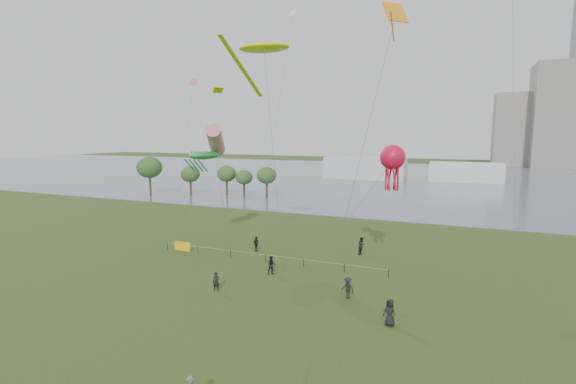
% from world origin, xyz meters
% --- Properties ---
extents(ground_plane, '(400.00, 400.00, 0.00)m').
position_xyz_m(ground_plane, '(0.00, 0.00, 0.00)').
color(ground_plane, '#213511').
extents(lake, '(400.00, 120.00, 0.08)m').
position_xyz_m(lake, '(0.00, 100.00, 0.02)').
color(lake, slate).
rests_on(lake, ground_plane).
extents(building_mid, '(20.00, 20.00, 38.00)m').
position_xyz_m(building_mid, '(46.00, 162.00, 19.00)').
color(building_mid, gray).
rests_on(building_mid, ground_plane).
extents(building_low, '(16.00, 18.00, 28.00)m').
position_xyz_m(building_low, '(32.00, 168.00, 14.00)').
color(building_low, gray).
rests_on(building_low, ground_plane).
extents(pavilion_left, '(22.00, 8.00, 6.00)m').
position_xyz_m(pavilion_left, '(-12.00, 95.00, 3.00)').
color(pavilion_left, silver).
rests_on(pavilion_left, ground_plane).
extents(pavilion_right, '(18.00, 7.00, 5.00)m').
position_xyz_m(pavilion_right, '(14.00, 98.00, 2.50)').
color(pavilion_right, silver).
rests_on(pavilion_right, ground_plane).
extents(trees, '(27.73, 11.02, 7.94)m').
position_xyz_m(trees, '(-35.80, 49.92, 4.87)').
color(trees, '#3C291B').
rests_on(trees, ground_plane).
extents(fence, '(24.07, 0.07, 1.05)m').
position_xyz_m(fence, '(-10.77, 15.42, 0.55)').
color(fence, black).
rests_on(fence, ground_plane).
extents(spectator_a, '(1.05, 1.02, 1.70)m').
position_xyz_m(spectator_a, '(-2.59, 12.37, 0.85)').
color(spectator_a, black).
rests_on(spectator_a, ground_plane).
extents(spectator_b, '(1.26, 0.99, 1.71)m').
position_xyz_m(spectator_b, '(5.17, 9.59, 0.86)').
color(spectator_b, black).
rests_on(spectator_b, ground_plane).
extents(spectator_c, '(0.60, 1.01, 1.62)m').
position_xyz_m(spectator_c, '(-7.30, 18.56, 0.81)').
color(spectator_c, black).
rests_on(spectator_c, ground_plane).
extents(spectator_d, '(1.06, 0.93, 1.83)m').
position_xyz_m(spectator_d, '(8.91, 6.17, 0.92)').
color(spectator_d, black).
rests_on(spectator_d, ground_plane).
extents(spectator_f, '(0.67, 0.55, 1.57)m').
position_xyz_m(spectator_f, '(-5.08, 7.05, 0.78)').
color(spectator_f, black).
rests_on(spectator_f, ground_plane).
extents(spectator_g, '(0.93, 1.07, 1.88)m').
position_xyz_m(spectator_g, '(3.55, 21.73, 0.94)').
color(spectator_g, black).
rests_on(spectator_g, ground_plane).
extents(kite_stingray, '(5.07, 10.04, 20.81)m').
position_xyz_m(kite_stingray, '(-4.46, 14.88, 20.34)').
color(kite_stingray, '#3F3F42').
extents(kite_windsock, '(5.86, 6.00, 13.76)m').
position_xyz_m(kite_windsock, '(-12.68, 19.44, 11.89)').
color(kite_windsock, '#3F3F42').
extents(kite_creature, '(2.61, 7.12, 10.74)m').
position_xyz_m(kite_creature, '(-13.29, 18.02, 10.26)').
color(kite_creature, '#3F3F42').
extents(kite_octopus, '(7.99, 4.27, 11.72)m').
position_xyz_m(kite_octopus, '(7.25, 16.06, 10.55)').
color(kite_octopus, '#3F3F42').
extents(kite_delta, '(3.58, 8.02, 20.26)m').
position_xyz_m(kite_delta, '(8.61, 4.72, 18.56)').
color(kite_delta, '#3F3F42').
extents(small_kites, '(40.72, 11.36, 7.24)m').
position_xyz_m(small_kites, '(3.19, 19.74, 23.58)').
color(small_kites, '#E5598C').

